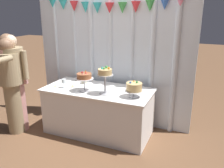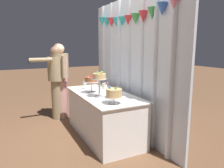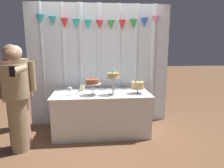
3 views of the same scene
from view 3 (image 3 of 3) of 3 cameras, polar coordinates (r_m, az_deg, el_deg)
ground_plane at (r=3.70m, az=-2.91°, el=-14.49°), size 24.00×24.00×0.00m
draped_curtain at (r=3.98m, az=-3.00°, el=6.49°), size 2.82×0.16×2.40m
cake_table at (r=3.65m, az=-3.05°, el=-8.39°), size 1.73×0.81×0.76m
cake_display_leftmost at (r=3.34m, az=-5.67°, el=0.41°), size 0.29×0.29×0.32m
cake_display_center at (r=3.35m, az=0.32°, el=1.92°), size 0.24×0.24×0.43m
cake_display_rightmost at (r=3.48m, az=7.44°, el=-0.45°), size 0.26×0.26×0.25m
wine_glass at (r=3.39m, az=-12.10°, el=-1.58°), size 0.07×0.07×0.14m
flower_vase at (r=3.71m, az=-8.60°, el=-1.16°), size 0.11×0.12×0.13m
tealight_far_left at (r=3.40m, az=-14.54°, el=-3.30°), size 0.05×0.05×0.04m
tealight_near_left at (r=3.47m, az=-9.94°, el=-2.81°), size 0.05×0.05×0.04m
guest_man_dark_suit at (r=3.30m, az=-26.48°, el=-2.60°), size 0.48×0.45×1.62m
guest_man_pink_jacket at (r=3.29m, az=-25.47°, el=-2.71°), size 0.51×0.38×1.60m
guest_girl_blue_dress at (r=3.22m, az=-26.08°, el=-3.50°), size 0.51×0.82×1.56m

